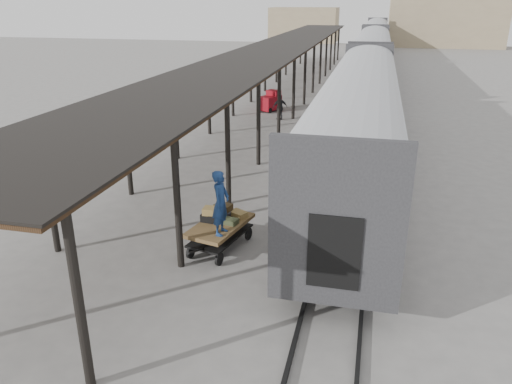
{
  "coord_description": "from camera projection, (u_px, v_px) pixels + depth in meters",
  "views": [
    {
      "loc": [
        3.8,
        -14.06,
        7.34
      ],
      "look_at": [
        0.41,
        0.12,
        1.7
      ],
      "focal_mm": 35.0,
      "sensor_mm": 36.0,
      "label": 1
    }
  ],
  "objects": [
    {
      "name": "rails",
      "position": [
        370.0,
        83.0,
        46.35
      ],
      "size": [
        1.54,
        150.0,
        0.12
      ],
      "color": "black",
      "rests_on": "ground"
    },
    {
      "name": "luggage_tug",
      "position": [
        270.0,
        102.0,
        34.95
      ],
      "size": [
        1.53,
        1.84,
        1.4
      ],
      "rotation": [
        0.0,
        0.0,
        -0.43
      ],
      "color": "maroon",
      "rests_on": "ground"
    },
    {
      "name": "building_far",
      "position": [
        445.0,
        21.0,
        82.51
      ],
      "size": [
        18.0,
        10.0,
        8.0
      ],
      "primitive_type": "cube",
      "color": "tan",
      "rests_on": "ground"
    },
    {
      "name": "baggage_cart",
      "position": [
        220.0,
        230.0,
        15.51
      ],
      "size": [
        1.75,
        2.62,
        0.86
      ],
      "rotation": [
        0.0,
        0.0,
        -0.22
      ],
      "color": "brown",
      "rests_on": "ground"
    },
    {
      "name": "porter",
      "position": [
        221.0,
        203.0,
        14.44
      ],
      "size": [
        0.51,
        0.74,
        1.95
      ],
      "primitive_type": "imported",
      "rotation": [
        0.0,
        0.0,
        1.51
      ],
      "color": "navy",
      "rests_on": "baggage_cart"
    },
    {
      "name": "pedestrian",
      "position": [
        280.0,
        107.0,
        32.26
      ],
      "size": [
        1.04,
        0.76,
        1.64
      ],
      "primitive_type": "imported",
      "rotation": [
        0.0,
        0.0,
        3.56
      ],
      "color": "black",
      "rests_on": "ground"
    },
    {
      "name": "train",
      "position": [
        372.0,
        54.0,
        45.22
      ],
      "size": [
        3.45,
        76.01,
        4.01
      ],
      "color": "silver",
      "rests_on": "ground"
    },
    {
      "name": "canopy",
      "position": [
        281.0,
        47.0,
        37.29
      ],
      "size": [
        4.9,
        64.3,
        4.15
      ],
      "color": "#422B19",
      "rests_on": "ground"
    },
    {
      "name": "building_left",
      "position": [
        304.0,
        25.0,
        91.7
      ],
      "size": [
        12.0,
        8.0,
        6.0
      ],
      "primitive_type": "cube",
      "color": "tan",
      "rests_on": "ground"
    },
    {
      "name": "suitcase_stack",
      "position": [
        221.0,
        214.0,
        15.69
      ],
      "size": [
        1.38,
        1.04,
        0.46
      ],
      "rotation": [
        0.0,
        0.0,
        -0.22
      ],
      "color": "#363538",
      "rests_on": "baggage_cart"
    },
    {
      "name": "ground",
      "position": [
        243.0,
        241.0,
        16.22
      ],
      "size": [
        160.0,
        160.0,
        0.0
      ],
      "primitive_type": "plane",
      "color": "slate",
      "rests_on": "ground"
    }
  ]
}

